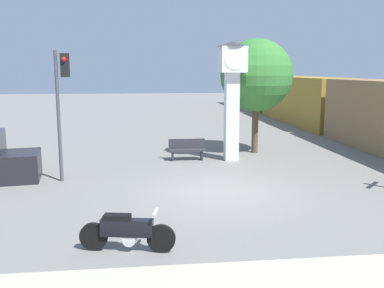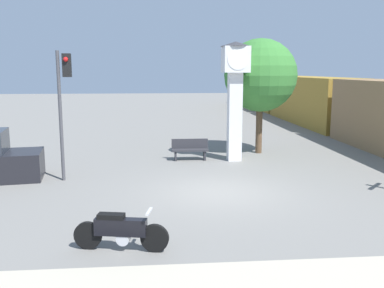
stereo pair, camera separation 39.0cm
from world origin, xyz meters
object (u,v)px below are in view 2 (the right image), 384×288
clock_tower (235,83)px  bench (190,149)px  motorcycle (121,231)px  freight_train (312,100)px  traffic_light (63,93)px  street_tree (260,76)px

clock_tower → bench: 3.46m
motorcycle → freight_train: bearing=71.3°
freight_train → traffic_light: 21.38m
motorcycle → clock_tower: 10.53m
traffic_light → clock_tower: bearing=23.7°
street_tree → motorcycle: bearing=-118.0°
traffic_light → street_tree: street_tree is taller
freight_train → street_tree: street_tree is taller
clock_tower → street_tree: bearing=46.3°
clock_tower → traffic_light: clock_tower is taller
clock_tower → street_tree: size_ratio=0.95×
motorcycle → bench: bearing=87.2°
clock_tower → bench: bearing=173.9°
clock_tower → traffic_light: size_ratio=1.11×
bench → traffic_light: bearing=-146.4°
motorcycle → freight_train: size_ratio=0.05×
clock_tower → freight_train: (8.15, 12.53, -1.66)m
motorcycle → traffic_light: bearing=121.5°
street_tree → bench: bearing=-158.5°
motorcycle → street_tree: (5.70, 10.73, 3.19)m
motorcycle → traffic_light: (-2.36, 6.30, 2.67)m
motorcycle → bench: motorcycle is taller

